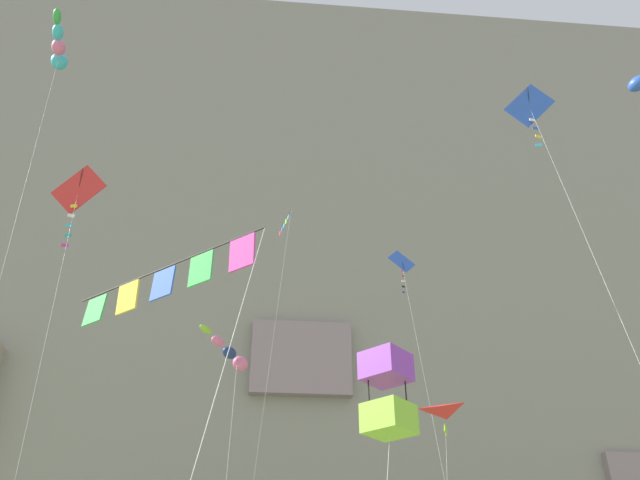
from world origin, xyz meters
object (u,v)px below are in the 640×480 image
(kite_delta_low_left, at_px, (448,434))
(kite_diamond_high_right, at_px, (78,195))
(kite_banner_upper_right, at_px, (280,262))
(kite_banner_mid_left, at_px, (163,288))
(kite_windsock_high_center, at_px, (58,49))
(kite_box_near_cliff, at_px, (387,393))
(kite_diamond_upper_mid, at_px, (404,272))
(kite_windsock_low_center, at_px, (230,354))
(kite_diamond_mid_right, at_px, (532,112))

(kite_delta_low_left, bearing_deg, kite_diamond_high_right, -166.36)
(kite_banner_upper_right, height_order, kite_diamond_high_right, kite_banner_upper_right)
(kite_diamond_high_right, height_order, kite_banner_mid_left, kite_diamond_high_right)
(kite_windsock_high_center, relative_size, kite_box_near_cliff, 3.39)
(kite_windsock_high_center, relative_size, kite_diamond_upper_mid, 1.15)
(kite_windsock_high_center, relative_size, kite_diamond_high_right, 1.31)
(kite_windsock_high_center, bearing_deg, kite_box_near_cliff, -31.16)
(kite_diamond_upper_mid, relative_size, kite_diamond_high_right, 1.14)
(kite_banner_mid_left, height_order, kite_windsock_low_center, kite_windsock_low_center)
(kite_banner_upper_right, bearing_deg, kite_diamond_high_right, -126.54)
(kite_banner_mid_left, bearing_deg, kite_windsock_high_center, 125.03)
(kite_banner_upper_right, distance_m, kite_diamond_high_right, 17.69)
(kite_banner_upper_right, xyz_separation_m, kite_banner_mid_left, (-2.59, -29.33, -18.04))
(kite_banner_mid_left, relative_size, kite_windsock_low_center, 0.59)
(kite_diamond_high_right, bearing_deg, kite_delta_low_left, 13.64)
(kite_diamond_high_right, height_order, kite_box_near_cliff, kite_diamond_high_right)
(kite_diamond_high_right, bearing_deg, kite_box_near_cliff, -40.55)
(kite_diamond_mid_right, relative_size, kite_windsock_low_center, 1.81)
(kite_windsock_low_center, bearing_deg, kite_banner_mid_left, -91.07)
(kite_diamond_upper_mid, bearing_deg, kite_windsock_low_center, -137.01)
(kite_banner_upper_right, distance_m, kite_windsock_low_center, 17.64)
(kite_diamond_high_right, xyz_separation_m, kite_box_near_cliff, (12.50, -10.69, -13.25))
(kite_diamond_upper_mid, distance_m, kite_delta_low_left, 14.29)
(kite_diamond_upper_mid, distance_m, kite_box_near_cliff, 27.68)
(kite_diamond_upper_mid, relative_size, kite_banner_mid_left, 3.14)
(kite_windsock_high_center, relative_size, kite_banner_upper_right, 1.00)
(kite_box_near_cliff, bearing_deg, kite_delta_low_left, 68.96)
(kite_diamond_upper_mid, height_order, kite_box_near_cliff, kite_diamond_upper_mid)
(kite_windsock_high_center, xyz_separation_m, kite_banner_upper_right, (12.27, 15.51, -3.15))
(kite_delta_low_left, distance_m, kite_windsock_low_center, 11.21)
(kite_banner_mid_left, bearing_deg, kite_box_near_cliff, 45.01)
(kite_diamond_mid_right, xyz_separation_m, kite_banner_mid_left, (-13.62, -10.61, -15.62))
(kite_windsock_high_center, distance_m, kite_banner_upper_right, 20.03)
(kite_diamond_high_right, bearing_deg, kite_banner_upper_right, 53.46)
(kite_diamond_upper_mid, xyz_separation_m, kite_banner_upper_right, (-8.23, 2.68, 1.91))
(kite_windsock_low_center, bearing_deg, kite_banner_upper_right, 79.66)
(kite_box_near_cliff, bearing_deg, kite_diamond_mid_right, 33.14)
(kite_diamond_mid_right, height_order, kite_banner_mid_left, kite_diamond_mid_right)
(kite_delta_low_left, relative_size, kite_box_near_cliff, 1.32)
(kite_banner_mid_left, bearing_deg, kite_banner_upper_right, 84.95)
(kite_diamond_mid_right, distance_m, kite_banner_mid_left, 23.28)
(kite_windsock_high_center, relative_size, kite_delta_low_left, 2.56)
(kite_diamond_upper_mid, height_order, kite_banner_mid_left, kite_diamond_upper_mid)
(kite_diamond_upper_mid, relative_size, kite_banner_upper_right, 0.87)
(kite_banner_mid_left, bearing_deg, kite_diamond_upper_mid, 67.90)
(kite_windsock_high_center, height_order, kite_diamond_upper_mid, kite_windsock_high_center)
(kite_diamond_high_right, relative_size, kite_banner_mid_left, 2.76)
(kite_diamond_mid_right, xyz_separation_m, kite_diamond_high_right, (-21.16, 5.04, -2.41))
(kite_diamond_high_right, bearing_deg, kite_banner_mid_left, -64.28)
(kite_delta_low_left, height_order, kite_windsock_low_center, kite_windsock_low_center)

